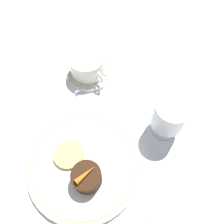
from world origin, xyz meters
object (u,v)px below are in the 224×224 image
at_px(wine_glass, 169,117).
at_px(dessert_cake, 87,177).
at_px(coffee_cup, 87,65).
at_px(dinner_plate, 84,164).

xyz_separation_m(wine_glass, dessert_cake, (-0.01, -0.23, -0.04)).
distance_m(wine_glass, dessert_cake, 0.23).
height_order(coffee_cup, dessert_cake, coffee_cup).
height_order(dinner_plate, coffee_cup, coffee_cup).
height_order(dinner_plate, dessert_cake, dessert_cake).
relative_size(wine_glass, dessert_cake, 1.76).
relative_size(dinner_plate, dessert_cake, 4.09).
bearing_deg(dessert_cake, wine_glass, 86.83).
height_order(coffee_cup, wine_glass, wine_glass).
distance_m(coffee_cup, dessert_cake, 0.32).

